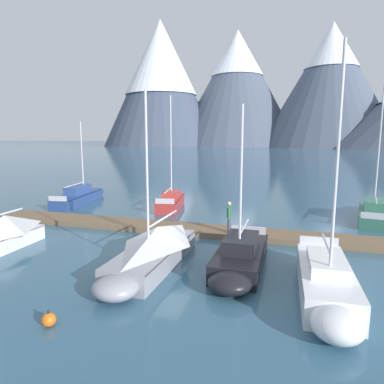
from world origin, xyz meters
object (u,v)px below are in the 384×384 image
at_px(sailboat_mid_dock_starboard, 152,250).
at_px(person_on_dock, 229,215).
at_px(sailboat_mid_dock_port, 172,200).
at_px(mooring_buoy_channel_marker, 49,320).
at_px(sailboat_outer_slip, 327,283).
at_px(sailboat_far_berth, 240,258).
at_px(sailboat_end_of_dock, 374,211).
at_px(sailboat_nearest_berth, 81,196).

distance_m(sailboat_mid_dock_starboard, person_on_dock, 5.67).
relative_size(sailboat_mid_dock_port, mooring_buoy_channel_marker, 17.39).
bearing_deg(person_on_dock, sailboat_mid_dock_starboard, -115.93).
bearing_deg(sailboat_outer_slip, sailboat_mid_dock_starboard, 168.60).
bearing_deg(sailboat_far_berth, sailboat_mid_dock_port, 119.97).
height_order(sailboat_end_of_dock, mooring_buoy_channel_marker, sailboat_end_of_dock).
relative_size(sailboat_end_of_dock, person_on_dock, 5.10).
distance_m(sailboat_nearest_berth, sailboat_mid_dock_port, 7.92).
bearing_deg(mooring_buoy_channel_marker, person_on_dock, 70.17).
distance_m(sailboat_end_of_dock, mooring_buoy_channel_marker, 20.91).
xyz_separation_m(sailboat_mid_dock_port, sailboat_mid_dock_starboard, (3.13, -12.25, 0.22)).
bearing_deg(sailboat_end_of_dock, sailboat_far_berth, -124.07).
distance_m(sailboat_mid_dock_port, sailboat_end_of_dock, 14.28).
height_order(sailboat_far_berth, mooring_buoy_channel_marker, sailboat_far_berth).
bearing_deg(sailboat_far_berth, sailboat_nearest_berth, 141.72).
relative_size(sailboat_mid_dock_starboard, mooring_buoy_channel_marker, 14.81).
bearing_deg(sailboat_outer_slip, person_on_dock, 123.69).
bearing_deg(sailboat_mid_dock_starboard, sailboat_outer_slip, -11.40).
distance_m(sailboat_far_berth, sailboat_end_of_dock, 13.45).
bearing_deg(sailboat_mid_dock_port, sailboat_far_berth, -60.03).
distance_m(person_on_dock, mooring_buoy_channel_marker, 10.92).
xyz_separation_m(sailboat_nearest_berth, sailboat_outer_slip, (17.82, -13.50, 0.05)).
bearing_deg(mooring_buoy_channel_marker, sailboat_nearest_berth, 119.64).
height_order(sailboat_nearest_berth, mooring_buoy_channel_marker, sailboat_nearest_berth).
distance_m(sailboat_nearest_berth, sailboat_mid_dock_starboard, 16.42).
xyz_separation_m(sailboat_nearest_berth, sailboat_far_berth, (14.66, -11.57, -0.01)).
height_order(sailboat_nearest_berth, sailboat_far_berth, sailboat_far_berth).
distance_m(sailboat_nearest_berth, sailboat_end_of_dock, 22.20).
bearing_deg(sailboat_mid_dock_port, sailboat_mid_dock_starboard, -75.66).
bearing_deg(sailboat_mid_dock_port, sailboat_nearest_berth, -179.19).
xyz_separation_m(sailboat_end_of_dock, person_on_dock, (-8.67, -6.63, 0.73)).
bearing_deg(sailboat_end_of_dock, mooring_buoy_channel_marker, -126.24).
height_order(sailboat_nearest_berth, sailboat_mid_dock_starboard, sailboat_mid_dock_starboard).
xyz_separation_m(sailboat_mid_dock_port, person_on_dock, (5.60, -7.17, 0.72)).
distance_m(sailboat_mid_dock_port, sailboat_far_berth, 13.48).
bearing_deg(mooring_buoy_channel_marker, sailboat_far_berth, 49.86).
xyz_separation_m(sailboat_mid_dock_starboard, mooring_buoy_channel_marker, (-1.22, -5.15, -0.55)).
bearing_deg(sailboat_mid_dock_starboard, sailboat_far_berth, 8.99).
xyz_separation_m(sailboat_outer_slip, sailboat_end_of_dock, (4.37, 13.08, -0.07)).
relative_size(sailboat_nearest_berth, sailboat_mid_dock_port, 0.93).
relative_size(sailboat_mid_dock_starboard, sailboat_outer_slip, 0.87).
distance_m(sailboat_far_berth, person_on_dock, 4.71).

